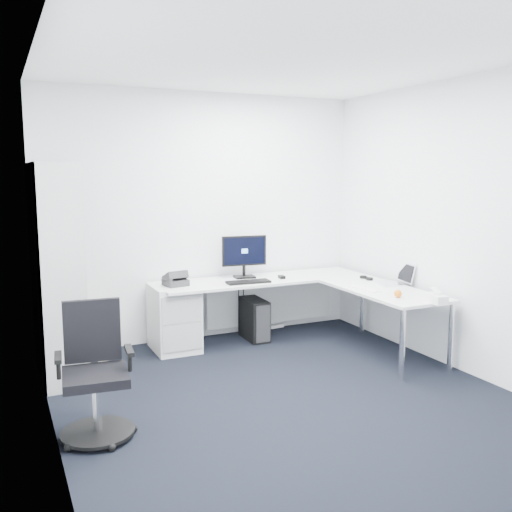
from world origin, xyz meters
name	(u,v)px	position (x,y,z in m)	size (l,w,h in m)	color
ground	(293,403)	(0.00, 0.00, 0.00)	(4.20, 4.20, 0.00)	black
ceiling	(297,55)	(0.00, 0.00, 2.70)	(4.20, 4.20, 0.00)	white
wall_back	(204,217)	(0.00, 2.10, 1.35)	(3.60, 0.02, 2.70)	white
wall_left	(48,250)	(-1.80, 0.00, 1.35)	(0.02, 4.20, 2.70)	white
wall_right	(470,227)	(1.80, 0.00, 1.35)	(0.02, 4.20, 2.70)	white
l_desk	(277,315)	(0.55, 1.40, 0.34)	(2.34, 1.31, 0.68)	silver
drawer_pedestal	(174,318)	(-0.47, 1.76, 0.34)	(0.45, 0.56, 0.68)	silver
bookshelf	(57,272)	(-1.62, 1.45, 0.96)	(0.37, 0.96, 1.93)	#AEB0B0
task_chair	(95,373)	(-1.54, 0.04, 0.47)	(0.53, 0.53, 0.95)	black
black_pc_tower	(254,319)	(0.46, 1.76, 0.23)	(0.20, 0.46, 0.45)	black
beige_pc_tower	(102,335)	(-1.18, 1.90, 0.21)	(0.20, 0.44, 0.42)	beige
power_strip	(271,327)	(0.81, 2.06, 0.02)	(0.32, 0.06, 0.04)	white
monitor	(244,256)	(0.38, 1.85, 0.93)	(0.50, 0.16, 0.48)	black
black_keyboard	(248,282)	(0.29, 1.56, 0.70)	(0.46, 0.16, 0.02)	black
mouse	(282,277)	(0.73, 1.64, 0.70)	(0.06, 0.10, 0.03)	black
desk_phone	(175,278)	(-0.45, 1.74, 0.76)	(0.22, 0.22, 0.15)	#29292B
laptop	(390,274)	(1.60, 0.88, 0.80)	(0.32, 0.31, 0.22)	silver
white_keyboard	(364,289)	(1.22, 0.78, 0.69)	(0.11, 0.38, 0.01)	white
headphones	(366,277)	(1.56, 1.22, 0.71)	(0.11, 0.18, 0.05)	black
orange_fruit	(398,294)	(1.28, 0.33, 0.72)	(0.07, 0.07, 0.07)	orange
tissue_box	(435,299)	(1.44, 0.01, 0.72)	(0.12, 0.23, 0.08)	white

